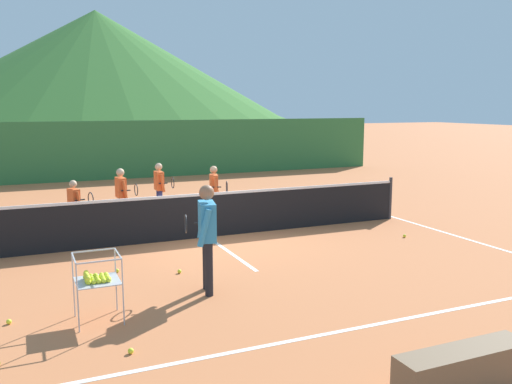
{
  "coord_description": "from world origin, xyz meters",
  "views": [
    {
      "loc": [
        -3.6,
        -10.88,
        2.84
      ],
      "look_at": [
        0.74,
        -0.93,
        1.08
      ],
      "focal_mm": 37.91,
      "sensor_mm": 36.0,
      "label": 1
    }
  ],
  "objects": [
    {
      "name": "student_3",
      "position": [
        0.71,
        1.57,
        0.82
      ],
      "size": [
        0.42,
        0.71,
        1.36
      ],
      "color": "black",
      "rests_on": "ground"
    },
    {
      "name": "ground_plane",
      "position": [
        0.0,
        0.0,
        0.0
      ],
      "size": [
        120.0,
        120.0,
        0.0
      ],
      "primitive_type": "plane",
      "color": "#C67042"
    },
    {
      "name": "windscreen_fence",
      "position": [
        0.0,
        10.21,
        1.12
      ],
      "size": [
        22.1,
        0.08,
        2.24
      ],
      "primitive_type": "cube",
      "color": "#33753D",
      "rests_on": "ground"
    },
    {
      "name": "tennis_ball_1",
      "position": [
        -3.89,
        -3.44,
        0.03
      ],
      "size": [
        0.07,
        0.07,
        0.07
      ],
      "primitive_type": "sphere",
      "color": "yellow",
      "rests_on": "ground"
    },
    {
      "name": "instructor",
      "position": [
        -1.11,
        -3.31,
        1.0
      ],
      "size": [
        0.44,
        0.81,
        1.66
      ],
      "color": "black",
      "rests_on": "ground"
    },
    {
      "name": "tennis_net",
      "position": [
        0.0,
        0.0,
        0.5
      ],
      "size": [
        9.72,
        0.08,
        1.05
      ],
      "color": "#333338",
      "rests_on": "ground"
    },
    {
      "name": "student_1",
      "position": [
        -1.49,
        1.88,
        0.82
      ],
      "size": [
        0.44,
        0.64,
        1.37
      ],
      "color": "silver",
      "rests_on": "ground"
    },
    {
      "name": "line_baseline_far",
      "position": [
        0.0,
        5.41,
        0.0
      ],
      "size": [
        10.05,
        0.08,
        0.01
      ],
      "primitive_type": "cube",
      "color": "white",
      "rests_on": "ground"
    },
    {
      "name": "student_0",
      "position": [
        -2.58,
        1.43,
        0.73
      ],
      "size": [
        0.53,
        0.52,
        1.21
      ],
      "color": "silver",
      "rests_on": "ground"
    },
    {
      "name": "line_service_center",
      "position": [
        0.0,
        0.0,
        0.0
      ],
      "size": [
        0.08,
        5.34,
        0.01
      ],
      "primitive_type": "cube",
      "color": "white",
      "rests_on": "ground"
    },
    {
      "name": "line_sideline_east",
      "position": [
        5.02,
        0.0,
        0.0
      ],
      "size": [
        0.08,
        10.78,
        0.01
      ],
      "primitive_type": "cube",
      "color": "white",
      "rests_on": "ground"
    },
    {
      "name": "line_baseline_near",
      "position": [
        0.0,
        -5.38,
        0.0
      ],
      "size": [
        10.05,
        0.08,
        0.01
      ],
      "primitive_type": "cube",
      "color": "white",
      "rests_on": "ground"
    },
    {
      "name": "hill_1",
      "position": [
        8.3,
        64.74,
        5.06
      ],
      "size": [
        51.84,
        51.84,
        10.12
      ],
      "primitive_type": "cone",
      "color": "#38702D",
      "rests_on": "ground"
    },
    {
      "name": "ball_cart",
      "position": [
        -2.8,
        -3.79,
        0.58
      ],
      "size": [
        0.58,
        0.58,
        0.9
      ],
      "color": "#B7B7BC",
      "rests_on": "ground"
    },
    {
      "name": "tennis_ball_4",
      "position": [
        -1.25,
        -2.23,
        0.03
      ],
      "size": [
        0.07,
        0.07,
        0.07
      ],
      "primitive_type": "sphere",
      "color": "yellow",
      "rests_on": "ground"
    },
    {
      "name": "courtside_bench",
      "position": [
        0.29,
        -7.12,
        0.23
      ],
      "size": [
        1.5,
        0.36,
        0.46
      ],
      "primitive_type": "cube",
      "color": "brown",
      "rests_on": "ground"
    },
    {
      "name": "hill_0",
      "position": [
        5.93,
        61.33,
        7.26
      ],
      "size": [
        51.17,
        51.17,
        14.53
      ],
      "primitive_type": "cone",
      "color": "#38702D",
      "rests_on": "ground"
    },
    {
      "name": "tennis_ball_5",
      "position": [
        3.9,
        -1.73,
        0.03
      ],
      "size": [
        0.07,
        0.07,
        0.07
      ],
      "primitive_type": "sphere",
      "color": "yellow",
      "rests_on": "ground"
    },
    {
      "name": "tennis_ball_2",
      "position": [
        -2.58,
        -4.94,
        0.03
      ],
      "size": [
        0.07,
        0.07,
        0.07
      ],
      "primitive_type": "sphere",
      "color": "yellow",
      "rests_on": "ground"
    },
    {
      "name": "student_2",
      "position": [
        -0.39,
        2.68,
        0.82
      ],
      "size": [
        0.41,
        0.65,
        1.37
      ],
      "color": "navy",
      "rests_on": "ground"
    },
    {
      "name": "tennis_ball_3",
      "position": [
        -2.22,
        -1.77,
        0.03
      ],
      "size": [
        0.07,
        0.07,
        0.07
      ],
      "primitive_type": "sphere",
      "color": "yellow",
      "rests_on": "ground"
    }
  ]
}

